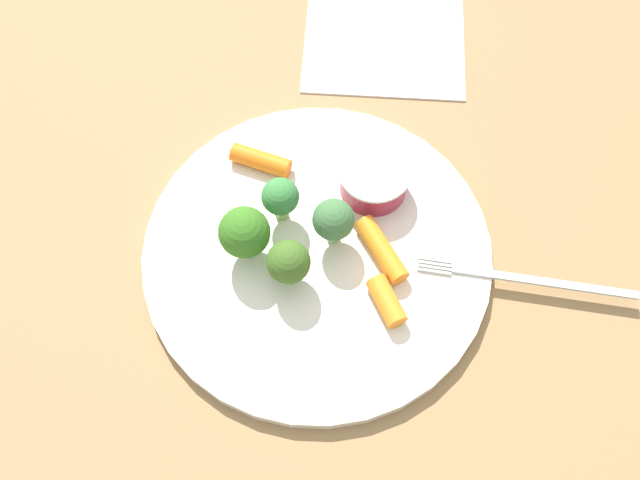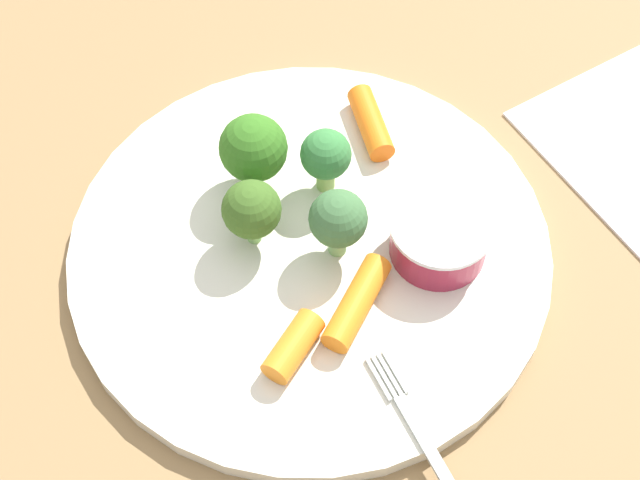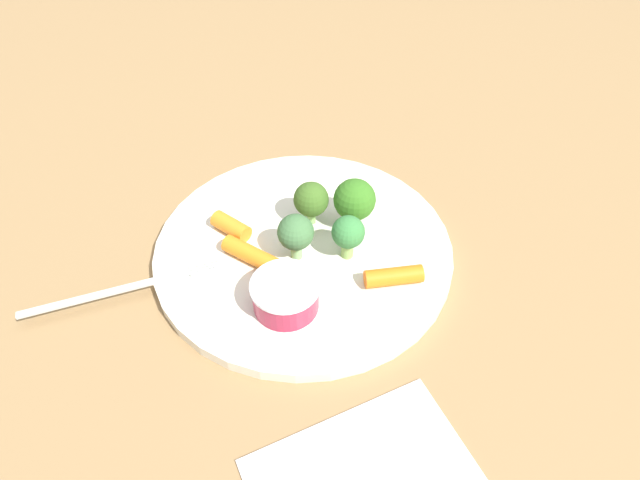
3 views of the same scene
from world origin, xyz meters
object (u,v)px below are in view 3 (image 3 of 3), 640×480
at_px(carrot_stick_0, 231,226).
at_px(broccoli_floret_0, 311,200).
at_px(plate, 304,249).
at_px(broccoli_floret_3, 355,200).
at_px(carrot_stick_1, 252,255).
at_px(fork, 126,288).
at_px(sauce_cup, 286,295).
at_px(broccoli_floret_2, 296,233).
at_px(broccoli_floret_1, 348,233).
at_px(carrot_stick_2, 394,276).

bearing_deg(carrot_stick_0, broccoli_floret_0, -88.44).
height_order(plate, broccoli_floret_3, broccoli_floret_3).
bearing_deg(carrot_stick_1, fork, 97.58).
height_order(plate, sauce_cup, sauce_cup).
relative_size(broccoli_floret_2, broccoli_floret_3, 0.91).
bearing_deg(broccoli_floret_1, sauce_cup, 127.60).
xyz_separation_m(broccoli_floret_3, carrot_stick_2, (-0.08, -0.02, -0.02)).
xyz_separation_m(broccoli_floret_1, carrot_stick_0, (0.05, 0.11, -0.02)).
height_order(plate, carrot_stick_2, carrot_stick_2).
distance_m(broccoli_floret_2, carrot_stick_0, 0.08).
bearing_deg(carrot_stick_2, carrot_stick_0, 57.33).
bearing_deg(carrot_stick_0, broccoli_floret_3, -94.35).
bearing_deg(fork, broccoli_floret_1, -88.01).
height_order(broccoli_floret_3, carrot_stick_2, broccoli_floret_3).
distance_m(sauce_cup, carrot_stick_1, 0.06).
relative_size(broccoli_floret_0, broccoli_floret_1, 1.02).
distance_m(broccoli_floret_3, carrot_stick_1, 0.11).
distance_m(broccoli_floret_0, broccoli_floret_1, 0.06).
relative_size(broccoli_floret_1, carrot_stick_1, 0.78).
distance_m(broccoli_floret_3, carrot_stick_2, 0.09).
bearing_deg(carrot_stick_2, carrot_stick_1, 68.65).
bearing_deg(broccoli_floret_3, carrot_stick_2, -166.59).
distance_m(broccoli_floret_1, carrot_stick_2, 0.06).
bearing_deg(broccoli_floret_1, broccoli_floret_3, -20.10).
height_order(broccoli_floret_0, carrot_stick_2, broccoli_floret_0).
bearing_deg(broccoli_floret_3, fork, 102.28).
height_order(plate, carrot_stick_1, carrot_stick_1).
distance_m(carrot_stick_0, carrot_stick_2, 0.17).
height_order(broccoli_floret_1, broccoli_floret_3, broccoli_floret_3).
bearing_deg(broccoli_floret_1, plate, 61.14).
xyz_separation_m(carrot_stick_0, carrot_stick_2, (-0.09, -0.14, -0.00)).
distance_m(broccoli_floret_1, broccoli_floret_2, 0.05).
xyz_separation_m(plate, broccoli_floret_2, (-0.01, 0.01, 0.04)).
bearing_deg(broccoli_floret_0, broccoli_floret_1, -153.52).
height_order(plate, fork, fork).
height_order(broccoli_floret_0, carrot_stick_0, broccoli_floret_0).
distance_m(plate, sauce_cup, 0.08).
bearing_deg(broccoli_floret_1, carrot_stick_0, 64.89).
xyz_separation_m(broccoli_floret_1, broccoli_floret_3, (0.04, -0.01, 0.00)).
bearing_deg(carrot_stick_2, broccoli_floret_0, 33.06).
xyz_separation_m(plate, broccoli_floret_3, (0.02, -0.05, 0.04)).
xyz_separation_m(broccoli_floret_0, carrot_stick_2, (-0.09, -0.06, -0.02)).
bearing_deg(sauce_cup, carrot_stick_0, 22.57).
xyz_separation_m(broccoli_floret_2, carrot_stick_1, (0.00, 0.04, -0.02)).
bearing_deg(broccoli_floret_3, plate, 109.71).
xyz_separation_m(broccoli_floret_0, carrot_stick_0, (-0.00, 0.08, -0.02)).
relative_size(broccoli_floret_3, carrot_stick_0, 1.34).
xyz_separation_m(carrot_stick_1, fork, (-0.02, 0.12, -0.01)).
distance_m(broccoli_floret_3, fork, 0.23).
bearing_deg(carrot_stick_1, broccoli_floret_0, -55.49).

